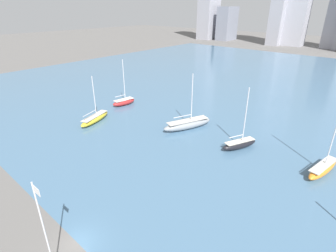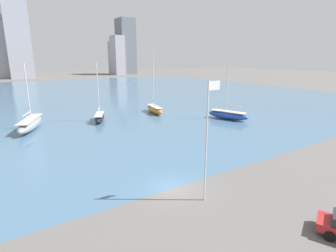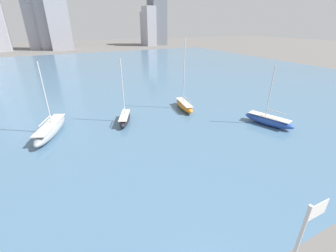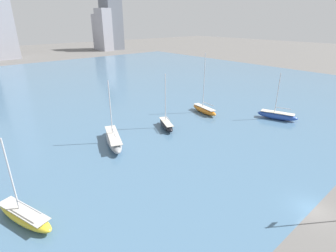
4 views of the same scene
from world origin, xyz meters
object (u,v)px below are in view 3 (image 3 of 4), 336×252
at_px(sailboat_black, 125,118).
at_px(sailboat_orange, 184,105).
at_px(sailboat_blue, 268,120).
at_px(sailboat_gray, 51,129).

xyz_separation_m(sailboat_black, sailboat_orange, (12.90, 1.28, 0.05)).
relative_size(sailboat_blue, sailboat_gray, 0.90).
bearing_deg(sailboat_gray, sailboat_orange, 23.72).
height_order(sailboat_black, sailboat_gray, sailboat_gray).
relative_size(sailboat_black, sailboat_orange, 0.80).
distance_m(sailboat_black, sailboat_gray, 11.82).
bearing_deg(sailboat_black, sailboat_blue, -4.92).
relative_size(sailboat_blue, sailboat_orange, 0.74).
distance_m(sailboat_blue, sailboat_orange, 16.14).
relative_size(sailboat_black, sailboat_gray, 0.98).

